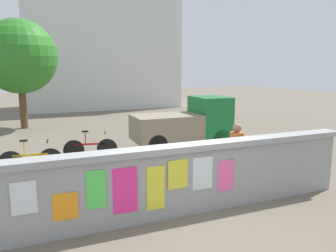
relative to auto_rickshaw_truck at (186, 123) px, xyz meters
The scene contains 9 objects.
ground 3.84m from the auto_rickshaw_truck, 130.73° to the left, with size 60.00×60.00×0.00m, color #6B6051.
poster_wall 5.73m from the auto_rickshaw_truck, 115.25° to the right, with size 7.67×0.42×1.44m.
auto_rickshaw_truck is the anchor object (origin of this frame).
motorcycle 5.60m from the auto_rickshaw_truck, 143.52° to the right, with size 1.90×0.56×0.87m.
bicycle_near 3.66m from the auto_rickshaw_truck, behind, with size 1.68×0.53×0.95m.
bicycle_far 5.53m from the auto_rickshaw_truck, 168.84° to the right, with size 1.71×0.44×0.95m.
person_walking 4.40m from the auto_rickshaw_truck, 100.01° to the right, with size 0.48×0.48×1.62m.
tree_roadside 9.00m from the auto_rickshaw_truck, 130.39° to the left, with size 3.51×3.51×5.20m.
building_background 14.63m from the auto_rickshaw_truck, 90.49° to the left, with size 11.01×5.43×8.96m.
Camera 1 is at (-2.93, -5.78, 2.94)m, focal length 35.68 mm.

